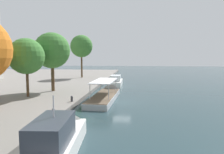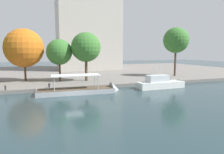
{
  "view_description": "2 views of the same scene",
  "coord_description": "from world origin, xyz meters",
  "px_view_note": "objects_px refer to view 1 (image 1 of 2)",
  "views": [
    {
      "loc": [
        -27.78,
        -1.91,
        6.34
      ],
      "look_at": [
        3.2,
        1.76,
        3.18
      ],
      "focal_mm": 32.31,
      "sensor_mm": 36.0,
      "label": 1
    },
    {
      "loc": [
        -4.56,
        -28.55,
        6.46
      ],
      "look_at": [
        6.86,
        3.24,
        2.26
      ],
      "focal_mm": 32.72,
      "sensor_mm": 36.0,
      "label": 2
    }
  ],
  "objects_px": {
    "mooring_bollard_1": "(72,98)",
    "motor_yacht_2": "(116,83)",
    "tree_2": "(82,46)",
    "tree_4": "(51,51)",
    "tour_boat_1": "(106,97)",
    "mooring_bollard_0": "(53,112)",
    "tree_5": "(26,57)",
    "motor_yacht_0": "(58,143)"
  },
  "relations": [
    {
      "from": "tour_boat_1",
      "to": "tree_2",
      "type": "relative_size",
      "value": 1.12
    },
    {
      "from": "tree_5",
      "to": "tree_4",
      "type": "bearing_deg",
      "value": -18.68
    },
    {
      "from": "tree_4",
      "to": "tree_5",
      "type": "distance_m",
      "value": 5.15
    },
    {
      "from": "tree_5",
      "to": "mooring_bollard_0",
      "type": "bearing_deg",
      "value": -139.39
    },
    {
      "from": "mooring_bollard_0",
      "to": "tree_2",
      "type": "relative_size",
      "value": 0.07
    },
    {
      "from": "tree_2",
      "to": "tree_5",
      "type": "relative_size",
      "value": 1.39
    },
    {
      "from": "mooring_bollard_1",
      "to": "motor_yacht_2",
      "type": "bearing_deg",
      "value": -11.3
    },
    {
      "from": "tour_boat_1",
      "to": "tree_4",
      "type": "bearing_deg",
      "value": 79.12
    },
    {
      "from": "motor_yacht_0",
      "to": "mooring_bollard_1",
      "type": "relative_size",
      "value": 13.27
    },
    {
      "from": "motor_yacht_0",
      "to": "tree_2",
      "type": "xyz_separation_m",
      "value": [
        42.66,
        9.95,
        8.44
      ]
    },
    {
      "from": "tour_boat_1",
      "to": "mooring_bollard_1",
      "type": "relative_size",
      "value": 17.65
    },
    {
      "from": "mooring_bollard_1",
      "to": "tree_5",
      "type": "xyz_separation_m",
      "value": [
        2.46,
        7.38,
        5.24
      ]
    },
    {
      "from": "mooring_bollard_1",
      "to": "tree_5",
      "type": "distance_m",
      "value": 9.39
    },
    {
      "from": "motor_yacht_0",
      "to": "tour_boat_1",
      "type": "xyz_separation_m",
      "value": [
        17.63,
        -0.5,
        -0.46
      ]
    },
    {
      "from": "motor_yacht_2",
      "to": "mooring_bollard_0",
      "type": "height_order",
      "value": "motor_yacht_2"
    },
    {
      "from": "motor_yacht_2",
      "to": "tree_5",
      "type": "distance_m",
      "value": 21.03
    },
    {
      "from": "motor_yacht_2",
      "to": "tree_2",
      "type": "relative_size",
      "value": 0.83
    },
    {
      "from": "tour_boat_1",
      "to": "mooring_bollard_0",
      "type": "bearing_deg",
      "value": 165.95
    },
    {
      "from": "tour_boat_1",
      "to": "tree_5",
      "type": "bearing_deg",
      "value": 105.42
    },
    {
      "from": "mooring_bollard_0",
      "to": "tree_4",
      "type": "xyz_separation_m",
      "value": [
        13.71,
        6.03,
        6.21
      ]
    },
    {
      "from": "mooring_bollard_0",
      "to": "tree_5",
      "type": "relative_size",
      "value": 0.09
    },
    {
      "from": "mooring_bollard_0",
      "to": "motor_yacht_2",
      "type": "bearing_deg",
      "value": -7.93
    },
    {
      "from": "motor_yacht_0",
      "to": "mooring_bollard_1",
      "type": "xyz_separation_m",
      "value": [
        12.64,
        3.18,
        0.2
      ]
    },
    {
      "from": "mooring_bollard_1",
      "to": "tree_5",
      "type": "relative_size",
      "value": 0.09
    },
    {
      "from": "tour_boat_1",
      "to": "tree_4",
      "type": "xyz_separation_m",
      "value": [
        2.26,
        9.45,
        6.9
      ]
    },
    {
      "from": "tour_boat_1",
      "to": "mooring_bollard_0",
      "type": "relative_size",
      "value": 16.67
    },
    {
      "from": "motor_yacht_2",
      "to": "mooring_bollard_0",
      "type": "relative_size",
      "value": 12.36
    },
    {
      "from": "tour_boat_1",
      "to": "tree_4",
      "type": "distance_m",
      "value": 11.91
    },
    {
      "from": "motor_yacht_2",
      "to": "mooring_bollard_0",
      "type": "xyz_separation_m",
      "value": [
        -25.8,
        3.6,
        0.37
      ]
    },
    {
      "from": "mooring_bollard_1",
      "to": "tree_5",
      "type": "bearing_deg",
      "value": 71.54
    },
    {
      "from": "tree_5",
      "to": "mooring_bollard_1",
      "type": "bearing_deg",
      "value": -108.46
    },
    {
      "from": "mooring_bollard_0",
      "to": "mooring_bollard_1",
      "type": "bearing_deg",
      "value": 2.37
    },
    {
      "from": "tree_4",
      "to": "tour_boat_1",
      "type": "bearing_deg",
      "value": -103.44
    },
    {
      "from": "motor_yacht_0",
      "to": "motor_yacht_2",
      "type": "xyz_separation_m",
      "value": [
        31.98,
        -0.68,
        -0.14
      ]
    },
    {
      "from": "motor_yacht_2",
      "to": "tree_2",
      "type": "distance_m",
      "value": 17.34
    },
    {
      "from": "motor_yacht_0",
      "to": "mooring_bollard_0",
      "type": "distance_m",
      "value": 6.84
    },
    {
      "from": "motor_yacht_0",
      "to": "mooring_bollard_0",
      "type": "height_order",
      "value": "motor_yacht_0"
    },
    {
      "from": "tree_2",
      "to": "tour_boat_1",
      "type": "bearing_deg",
      "value": -157.33
    },
    {
      "from": "motor_yacht_2",
      "to": "tree_2",
      "type": "height_order",
      "value": "tree_2"
    },
    {
      "from": "tour_boat_1",
      "to": "mooring_bollard_0",
      "type": "height_order",
      "value": "tour_boat_1"
    },
    {
      "from": "mooring_bollard_1",
      "to": "tree_2",
      "type": "bearing_deg",
      "value": 12.71
    },
    {
      "from": "mooring_bollard_1",
      "to": "mooring_bollard_0",
      "type": "bearing_deg",
      "value": -177.63
    }
  ]
}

